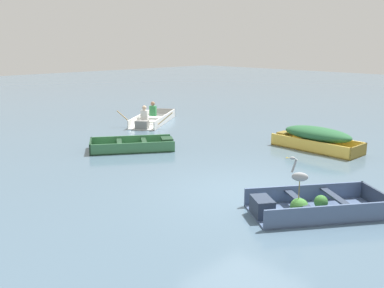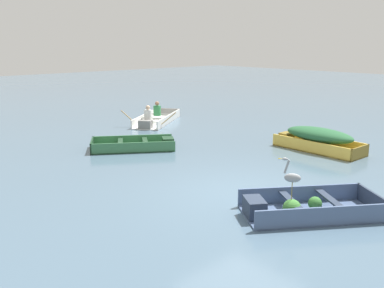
% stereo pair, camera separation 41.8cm
% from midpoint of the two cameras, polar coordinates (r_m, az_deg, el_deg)
% --- Properties ---
extents(ground_plane, '(80.00, 80.00, 0.00)m').
position_cam_midpoint_polar(ground_plane, '(10.15, 7.98, -6.42)').
color(ground_plane, slate).
extents(dinghy_slate_blue_foreground, '(2.98, 2.59, 0.41)m').
position_cam_midpoint_polar(dinghy_slate_blue_foreground, '(9.08, 15.91, -8.23)').
color(dinghy_slate_blue_foreground, '#475B7F').
rests_on(dinghy_slate_blue_foreground, ground).
extents(skiff_yellow_near_moored, '(1.07, 2.90, 0.75)m').
position_cam_midpoint_polar(skiff_yellow_near_moored, '(14.42, 17.25, 0.85)').
color(skiff_yellow_near_moored, '#E5BC47').
rests_on(skiff_yellow_near_moored, ground).
extents(skiff_green_mid_moored, '(2.86, 2.44, 0.35)m').
position_cam_midpoint_polar(skiff_green_mid_moored, '(14.12, -6.51, -0.19)').
color(skiff_green_mid_moored, '#387047').
rests_on(skiff_green_mid_moored, ground).
extents(rowboat_white_with_crew, '(3.50, 3.12, 0.93)m').
position_cam_midpoint_polar(rowboat_white_with_crew, '(18.53, -4.21, 3.32)').
color(rowboat_white_with_crew, white).
rests_on(rowboat_white_with_crew, ground).
extents(heron_on_dinghy, '(0.32, 0.42, 0.84)m').
position_cam_midpoint_polar(heron_on_dinghy, '(8.60, 14.53, -4.23)').
color(heron_on_dinghy, olive).
rests_on(heron_on_dinghy, dinghy_slate_blue_foreground).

